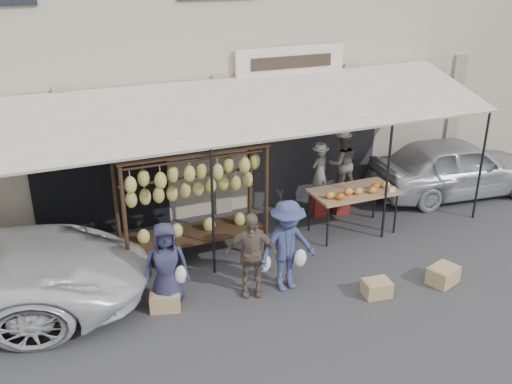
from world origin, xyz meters
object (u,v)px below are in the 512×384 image
vendor_left (320,172)px  customer_mid (251,255)px  vendor_right (342,163)px  customer_left (166,266)px  sedan (456,166)px  crate_near_b (443,275)px  banana_rack (192,182)px  crate_far (165,300)px  customer_right (287,246)px  produce_table (355,192)px  crate_near_a (377,288)px

vendor_left → customer_mid: bearing=27.2°
vendor_right → customer_left: size_ratio=0.91×
sedan → crate_near_b: bearing=143.6°
banana_rack → crate_near_b: 4.58m
banana_rack → crate_far: (-0.87, -1.22, -1.43)m
banana_rack → customer_right: bearing=-51.1°
produce_table → customer_right: (-2.11, -1.34, -0.08)m
vendor_left → produce_table: bearing=88.6°
crate_near_a → sedan: bearing=35.8°
vendor_right → sedan: (2.93, -0.17, -0.43)m
banana_rack → crate_near_a: banana_rack is taller
crate_near_a → banana_rack: bearing=137.8°
produce_table → vendor_left: size_ratio=1.56×
vendor_left → customer_left: vendor_left is taller
customer_left → crate_near_b: 4.68m
crate_near_a → crate_far: 3.44m
produce_table → vendor_right: bearing=74.4°
banana_rack → customer_right: (1.15, -1.42, -0.77)m
vendor_left → crate_near_b: vendor_left is taller
customer_right → crate_far: size_ratio=3.37×
customer_mid → sedan: customer_mid is taller
produce_table → sedan: 3.30m
crate_near_a → crate_near_b: crate_near_b is taller
banana_rack → crate_near_a: size_ratio=5.88×
sedan → customer_right: bearing=118.0°
crate_near_b → sedan: bearing=47.5°
customer_left → crate_near_a: 3.45m
crate_far → crate_near_a: bearing=-16.5°
produce_table → crate_far: bearing=-164.7°
customer_mid → crate_near_b: bearing=1.6°
produce_table → crate_far: produce_table is taller
produce_table → vendor_left: bearing=103.7°
vendor_left → crate_near_a: size_ratio=2.46×
banana_rack → vendor_left: banana_rack is taller
crate_near_a → customer_left: bearing=162.3°
crate_near_a → customer_mid: bearing=155.7°
crate_near_b → crate_far: size_ratio=1.05×
customer_mid → crate_near_b: size_ratio=2.93×
banana_rack → produce_table: (3.26, -0.09, -0.69)m
produce_table → customer_left: size_ratio=1.17×
crate_near_a → crate_far: size_ratio=0.94×
customer_right → sedan: customer_right is taller
customer_left → crate_near_a: customer_left is taller
banana_rack → vendor_left: 3.21m
vendor_left → crate_near_a: 3.28m
customer_mid → crate_far: size_ratio=3.09×
banana_rack → customer_right: 1.99m
customer_mid → crate_far: bearing=-166.5°
sedan → vendor_right: bearing=92.8°
produce_table → vendor_right: (0.27, 0.96, 0.24)m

